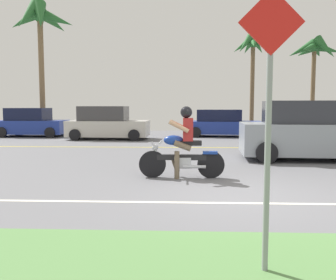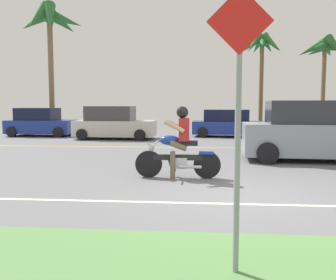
% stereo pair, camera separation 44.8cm
% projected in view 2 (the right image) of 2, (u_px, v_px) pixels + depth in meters
% --- Properties ---
extents(ground, '(56.00, 30.00, 0.04)m').
position_uv_depth(ground, '(223.00, 170.00, 9.91)').
color(ground, slate).
extents(lane_line_near, '(50.40, 0.12, 0.01)m').
position_uv_depth(lane_line_near, '(236.00, 204.00, 6.38)').
color(lane_line_near, silver).
rests_on(lane_line_near, ground).
extents(lane_line_far, '(50.40, 0.12, 0.01)m').
position_uv_depth(lane_line_far, '(215.00, 148.00, 14.87)').
color(lane_line_far, yellow).
rests_on(lane_line_far, ground).
extents(motorcyclist, '(2.02, 0.66, 1.69)m').
position_uv_depth(motorcyclist, '(178.00, 148.00, 8.64)').
color(motorcyclist, black).
rests_on(motorcyclist, ground).
extents(suv_nearby, '(4.91, 2.43, 1.85)m').
position_uv_depth(suv_nearby, '(321.00, 132.00, 11.38)').
color(suv_nearby, '#8C939E').
rests_on(suv_nearby, ground).
extents(parked_car_0, '(3.67, 2.03, 1.57)m').
position_uv_depth(parked_car_0, '(41.00, 123.00, 20.69)').
color(parked_car_0, navy).
rests_on(parked_car_0, ground).
extents(parked_car_1, '(4.08, 2.09, 1.67)m').
position_uv_depth(parked_car_1, '(114.00, 124.00, 18.80)').
color(parked_car_1, beige).
rests_on(parked_car_1, ground).
extents(parked_car_2, '(4.23, 2.18, 1.48)m').
position_uv_depth(parked_car_2, '(229.00, 124.00, 20.20)').
color(parked_car_2, navy).
rests_on(parked_car_2, ground).
extents(palm_tree_0, '(3.22, 2.98, 5.79)m').
position_uv_depth(palm_tree_0, '(325.00, 52.00, 21.43)').
color(palm_tree_0, brown).
rests_on(palm_tree_0, ground).
extents(palm_tree_1, '(4.06, 3.86, 7.73)m').
position_uv_depth(palm_tree_1, '(50.00, 25.00, 21.72)').
color(palm_tree_1, brown).
rests_on(palm_tree_1, ground).
extents(palm_tree_2, '(2.61, 2.67, 6.05)m').
position_uv_depth(palm_tree_2, '(262.00, 49.00, 22.08)').
color(palm_tree_2, brown).
rests_on(palm_tree_2, ground).
extents(street_sign, '(0.62, 0.06, 2.80)m').
position_uv_depth(street_sign, '(238.00, 107.00, 3.50)').
color(street_sign, gray).
rests_on(street_sign, ground).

